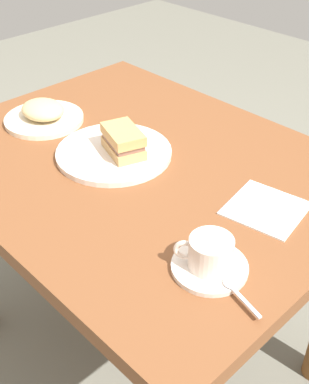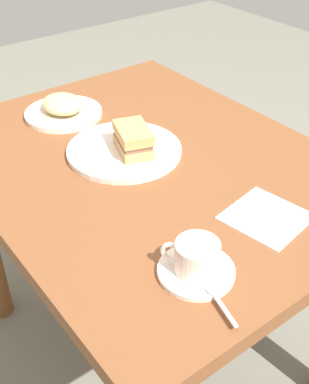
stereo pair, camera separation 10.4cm
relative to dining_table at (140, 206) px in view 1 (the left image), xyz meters
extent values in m
plane|color=slate|center=(0.00, 0.00, -0.59)|extent=(6.00, 6.00, 0.00)
cube|color=brown|center=(0.00, 0.00, 0.12)|extent=(1.03, 0.80, 0.04)
cylinder|color=brown|center=(-0.44, 0.32, -0.24)|extent=(0.08, 0.08, 0.69)
cylinder|color=silver|center=(-0.06, -0.03, 0.15)|extent=(0.28, 0.28, 0.01)
cube|color=tan|center=(-0.03, -0.02, 0.17)|extent=(0.13, 0.11, 0.02)
cube|color=#855B4B|center=(-0.03, -0.02, 0.19)|extent=(0.12, 0.10, 0.01)
cube|color=tan|center=(-0.03, -0.02, 0.20)|extent=(0.13, 0.11, 0.02)
cylinder|color=silver|center=(0.36, -0.16, 0.14)|extent=(0.14, 0.14, 0.01)
cylinder|color=silver|center=(0.36, -0.16, 0.18)|extent=(0.08, 0.08, 0.06)
cylinder|color=#B47049|center=(0.36, -0.16, 0.21)|extent=(0.07, 0.07, 0.01)
torus|color=silver|center=(0.33, -0.19, 0.18)|extent=(0.04, 0.03, 0.04)
cube|color=silver|center=(0.46, -0.19, 0.15)|extent=(0.08, 0.03, 0.00)
ellipsoid|color=silver|center=(0.42, -0.17, 0.15)|extent=(0.03, 0.02, 0.01)
cylinder|color=beige|center=(-0.33, -0.05, 0.15)|extent=(0.21, 0.21, 0.01)
ellipsoid|color=tan|center=(-0.33, -0.05, 0.18)|extent=(0.13, 0.11, 0.04)
cube|color=white|center=(0.33, 0.06, 0.14)|extent=(0.17, 0.17, 0.00)
camera|label=1|loc=(0.76, -0.68, 0.78)|focal=46.44mm
camera|label=2|loc=(0.83, -0.60, 0.78)|focal=46.44mm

